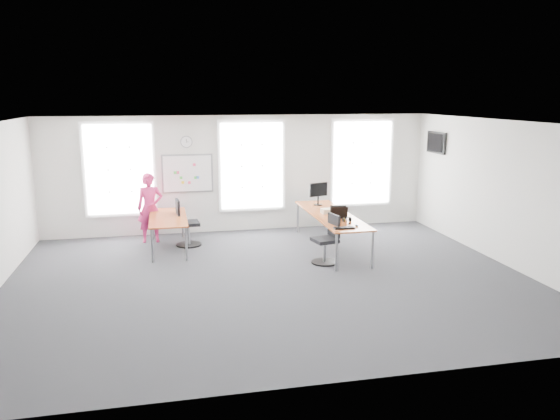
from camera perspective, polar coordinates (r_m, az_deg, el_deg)
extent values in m
plane|color=#2A2A2F|center=(10.68, -1.02, -7.21)|extent=(10.00, 10.00, 0.00)
plane|color=silver|center=(10.10, -1.09, 9.09)|extent=(10.00, 10.00, 0.00)
plane|color=silver|center=(14.17, -4.17, 3.80)|extent=(10.00, 0.00, 10.00)
plane|color=silver|center=(6.52, 5.76, -6.01)|extent=(10.00, 0.00, 10.00)
plane|color=silver|center=(12.25, 22.57, 1.62)|extent=(0.00, 10.00, 10.00)
cube|color=white|center=(14.02, -16.43, 4.08)|extent=(1.60, 0.06, 2.20)
cube|color=white|center=(14.16, -2.96, 4.63)|extent=(1.60, 0.06, 2.20)
cube|color=white|center=(14.93, 8.52, 4.89)|extent=(1.60, 0.06, 2.20)
cube|color=#AE5A2C|center=(12.59, 5.37, -0.50)|extent=(0.89, 3.35, 0.03)
cylinder|color=gray|center=(11.08, 5.91, -4.42)|extent=(0.06, 0.06, 0.78)
cylinder|color=gray|center=(11.34, 9.65, -4.14)|extent=(0.06, 0.06, 0.78)
cylinder|color=gray|center=(14.10, 1.87, -0.80)|extent=(0.06, 0.06, 0.78)
cylinder|color=gray|center=(14.30, 4.88, -0.66)|extent=(0.06, 0.06, 0.78)
cube|color=#AE5A2C|center=(12.75, -11.63, -0.77)|extent=(0.84, 2.10, 0.03)
cylinder|color=gray|center=(11.89, -13.22, -3.67)|extent=(0.05, 0.05, 0.73)
cylinder|color=gray|center=(11.89, -9.76, -3.52)|extent=(0.05, 0.05, 0.73)
cylinder|color=gray|center=(13.80, -13.11, -1.50)|extent=(0.05, 0.05, 0.73)
cylinder|color=gray|center=(13.80, -10.13, -1.37)|extent=(0.05, 0.05, 0.73)
cylinder|color=black|center=(11.68, 4.66, -5.45)|extent=(0.56, 0.56, 0.03)
cylinder|color=gray|center=(11.61, 4.68, -4.32)|extent=(0.06, 0.06, 0.45)
cube|color=black|center=(11.55, 4.70, -3.15)|extent=(0.56, 0.56, 0.07)
cube|color=black|center=(11.57, 5.65, -1.60)|extent=(0.15, 0.45, 0.48)
cylinder|color=black|center=(13.15, -9.49, -3.58)|extent=(0.59, 0.59, 0.03)
cylinder|color=gray|center=(13.09, -9.53, -2.50)|extent=(0.07, 0.07, 0.48)
cube|color=black|center=(13.03, -9.57, -1.37)|extent=(0.54, 0.54, 0.08)
cube|color=black|center=(12.93, -10.62, -0.06)|extent=(0.10, 0.48, 0.51)
imported|color=#D02667|center=(13.48, -13.42, 0.23)|extent=(0.62, 0.41, 1.68)
cube|color=white|center=(14.02, -9.64, 3.78)|extent=(1.20, 0.03, 0.90)
cylinder|color=gray|center=(13.93, -9.76, 7.04)|extent=(0.30, 0.04, 0.30)
cube|color=black|center=(14.67, 16.02, 6.79)|extent=(0.06, 0.90, 0.55)
cube|color=black|center=(11.25, 6.72, -1.89)|extent=(0.44, 0.16, 0.02)
ellipsoid|color=black|center=(11.46, 8.02, -1.62)|extent=(0.10, 0.13, 0.04)
cylinder|color=black|center=(11.67, 7.26, -1.43)|extent=(0.08, 0.08, 0.01)
cylinder|color=black|center=(11.83, 6.67, -1.02)|extent=(0.04, 0.09, 0.09)
cylinder|color=black|center=(11.88, 7.33, -0.99)|extent=(0.04, 0.09, 0.09)
cylinder|color=gold|center=(11.83, 6.67, -1.02)|extent=(0.01, 0.10, 0.10)
cube|color=black|center=(11.85, 7.01, -0.76)|extent=(0.17, 0.02, 0.02)
cube|color=black|center=(12.13, 6.10, -0.20)|extent=(0.37, 0.16, 0.29)
cube|color=#DB5002|center=(12.05, 6.22, -0.33)|extent=(0.35, 0.17, 0.26)
cube|color=black|center=(12.04, 6.25, -0.30)|extent=(0.37, 0.17, 0.28)
cube|color=beige|center=(12.68, 5.03, -0.09)|extent=(0.31, 0.24, 0.10)
cylinder|color=black|center=(13.57, 4.00, 0.55)|extent=(0.21, 0.21, 0.02)
cylinder|color=black|center=(13.55, 4.01, 0.97)|extent=(0.04, 0.04, 0.21)
cube|color=black|center=(13.48, 4.04, 2.14)|extent=(0.49, 0.19, 0.34)
cube|color=black|center=(13.46, 4.06, 2.13)|extent=(0.45, 0.15, 0.30)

